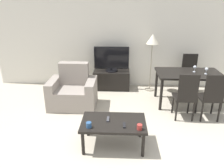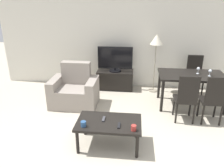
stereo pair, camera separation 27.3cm
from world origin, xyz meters
name	(u,v)px [view 1 (the left image)]	position (x,y,z in m)	size (l,w,h in m)	color
wall_back	(127,36)	(0.00, 3.28, 1.35)	(6.99, 0.06, 2.70)	silver
armchair	(73,92)	(-1.18, 1.95, 0.32)	(1.01, 0.73, 0.93)	gray
tv_stand	(112,80)	(-0.38, 2.99, 0.24)	(0.93, 0.45, 0.48)	black
tv	(112,59)	(-0.38, 2.99, 0.80)	(0.89, 0.31, 0.64)	black
coffee_table	(114,124)	(-0.24, 0.54, 0.39)	(1.01, 0.62, 0.44)	black
dining_table	(189,76)	(1.36, 2.16, 0.65)	(1.39, 0.81, 0.74)	black
dining_chair_near	(186,95)	(1.11, 1.44, 0.53)	(0.40, 0.40, 0.96)	black
dining_chair_far	(190,72)	(1.60, 2.88, 0.53)	(0.40, 0.40, 0.96)	black
dining_chair_near_right	(212,95)	(1.60, 1.44, 0.53)	(0.40, 0.40, 0.96)	black
floor_lamp	(152,43)	(0.62, 2.93, 1.24)	(0.31, 0.31, 1.45)	gray
remote_primary	(124,125)	(-0.07, 0.43, 0.45)	(0.04, 0.15, 0.02)	black
remote_secondary	(108,119)	(-0.33, 0.60, 0.45)	(0.04, 0.15, 0.02)	#38383D
cup_white_near	(89,125)	(-0.60, 0.36, 0.48)	(0.08, 0.08, 0.08)	navy
cup_colored_far	(140,127)	(0.15, 0.34, 0.48)	(0.08, 0.08, 0.08)	maroon
wine_glass_left	(195,67)	(1.48, 2.22, 0.84)	(0.07, 0.07, 0.15)	silver
wine_glass_center	(206,69)	(1.68, 2.08, 0.84)	(0.07, 0.07, 0.15)	silver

